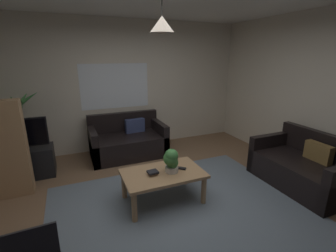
# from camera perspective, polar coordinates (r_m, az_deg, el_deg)

# --- Properties ---
(floor) EXTENTS (5.08, 4.90, 0.02)m
(floor) POSITION_cam_1_polar(r_m,az_deg,el_deg) (3.43, 2.06, -18.64)
(floor) COLOR brown
(floor) RESTS_ON ground
(rug) EXTENTS (3.30, 2.70, 0.01)m
(rug) POSITION_cam_1_polar(r_m,az_deg,el_deg) (3.27, 3.63, -20.28)
(rug) COLOR slate
(rug) RESTS_ON ground
(wall_back) EXTENTS (5.20, 0.06, 2.68)m
(wall_back) POSITION_cam_1_polar(r_m,az_deg,el_deg) (5.19, -9.54, 9.48)
(wall_back) COLOR beige
(wall_back) RESTS_ON ground
(wall_right) EXTENTS (0.06, 4.90, 2.68)m
(wall_right) POSITION_cam_1_polar(r_m,az_deg,el_deg) (4.58, 33.07, 6.11)
(wall_right) COLOR beige
(wall_right) RESTS_ON ground
(window_pane) EXTENTS (1.40, 0.01, 0.91)m
(window_pane) POSITION_cam_1_polar(r_m,az_deg,el_deg) (5.10, -12.60, 9.32)
(window_pane) COLOR white
(couch_under_window) EXTENTS (1.46, 0.87, 0.82)m
(couch_under_window) POSITION_cam_1_polar(r_m,az_deg,el_deg) (4.90, -9.62, -3.84)
(couch_under_window) COLOR black
(couch_under_window) RESTS_ON ground
(couch_right_side) EXTENTS (0.87, 1.42, 0.82)m
(couch_right_side) POSITION_cam_1_polar(r_m,az_deg,el_deg) (4.30, 29.72, -8.90)
(couch_right_side) COLOR black
(couch_right_side) RESTS_ON ground
(coffee_table) EXTENTS (1.09, 0.68, 0.44)m
(coffee_table) POSITION_cam_1_polar(r_m,az_deg,el_deg) (3.33, -1.20, -12.05)
(coffee_table) COLOR #A87F56
(coffee_table) RESTS_ON ground
(book_on_table_0) EXTENTS (0.12, 0.09, 0.03)m
(book_on_table_0) POSITION_cam_1_polar(r_m,az_deg,el_deg) (3.24, -3.64, -11.38)
(book_on_table_0) COLOR #99663F
(book_on_table_0) RESTS_ON coffee_table
(book_on_table_1) EXTENTS (0.15, 0.13, 0.03)m
(book_on_table_1) POSITION_cam_1_polar(r_m,az_deg,el_deg) (3.22, -3.69, -10.99)
(book_on_table_1) COLOR black
(book_on_table_1) RESTS_ON coffee_table
(remote_on_table_0) EXTENTS (0.15, 0.15, 0.02)m
(remote_on_table_0) POSITION_cam_1_polar(r_m,az_deg,el_deg) (3.38, 2.98, -10.08)
(remote_on_table_0) COLOR black
(remote_on_table_0) RESTS_ON coffee_table
(remote_on_table_1) EXTENTS (0.08, 0.17, 0.02)m
(remote_on_table_1) POSITION_cam_1_polar(r_m,az_deg,el_deg) (3.45, 1.13, -9.54)
(remote_on_table_1) COLOR black
(remote_on_table_1) RESTS_ON coffee_table
(potted_plant_on_table) EXTENTS (0.21, 0.21, 0.34)m
(potted_plant_on_table) POSITION_cam_1_polar(r_m,az_deg,el_deg) (3.21, 0.78, -8.15)
(potted_plant_on_table) COLOR beige
(potted_plant_on_table) RESTS_ON coffee_table
(tv_stand) EXTENTS (0.90, 0.44, 0.50)m
(tv_stand) POSITION_cam_1_polar(r_m,az_deg,el_deg) (4.63, -31.19, -7.67)
(tv_stand) COLOR black
(tv_stand) RESTS_ON ground
(tv) EXTENTS (0.83, 0.16, 0.52)m
(tv) POSITION_cam_1_polar(r_m,az_deg,el_deg) (4.45, -32.20, -1.69)
(tv) COLOR black
(tv) RESTS_ON tv_stand
(potted_palm_corner) EXTENTS (0.84, 0.86, 1.40)m
(potted_palm_corner) POSITION_cam_1_polar(r_m,az_deg,el_deg) (4.94, -31.97, -1.42)
(potted_palm_corner) COLOR #B77051
(potted_palm_corner) RESTS_ON ground
(pendant_lamp) EXTENTS (0.29, 0.29, 0.47)m
(pendant_lamp) POSITION_cam_1_polar(r_m,az_deg,el_deg) (2.94, -1.44, 23.28)
(pendant_lamp) COLOR black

